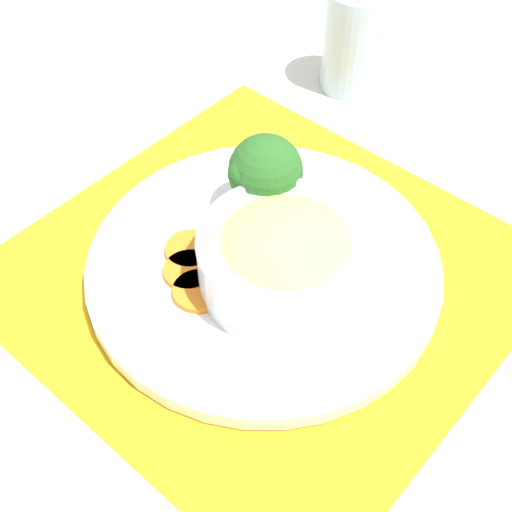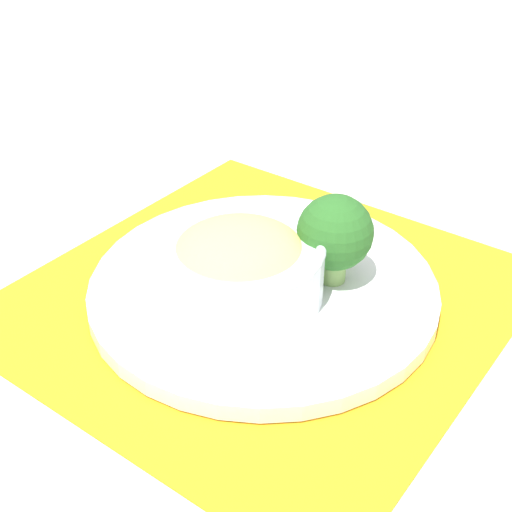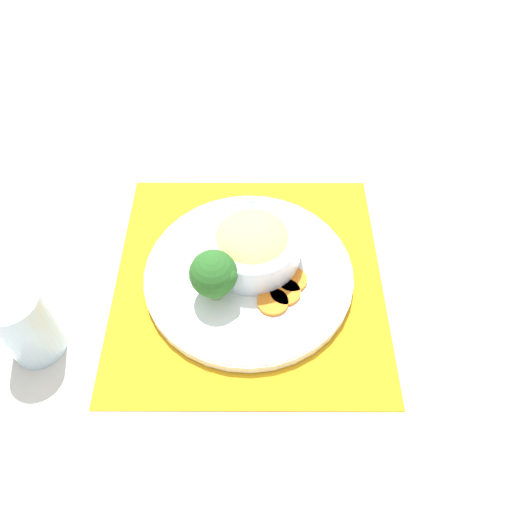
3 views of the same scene
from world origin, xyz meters
name	(u,v)px [view 1 (image 1 of 3)]	position (x,y,z in m)	size (l,w,h in m)	color
ground_plane	(264,275)	(0.00, 0.00, 0.00)	(4.00, 4.00, 0.00)	beige
placemat	(264,273)	(0.00, 0.00, 0.00)	(0.43, 0.44, 0.00)	orange
plate	(264,264)	(0.00, 0.00, 0.02)	(0.33, 0.33, 0.02)	white
bowl	(285,255)	(-0.01, -0.03, 0.05)	(0.15, 0.15, 0.07)	silver
broccoli_floret	(265,172)	(0.05, 0.04, 0.07)	(0.07, 0.07, 0.09)	#84AD5B
carrot_slice_near	(190,250)	(-0.04, 0.06, 0.02)	(0.05, 0.05, 0.01)	orange
carrot_slice_middle	(189,271)	(-0.05, 0.04, 0.02)	(0.05, 0.05, 0.01)	orange
carrot_slice_far	(199,291)	(-0.07, 0.02, 0.02)	(0.05, 0.05, 0.01)	orange
water_glass	(355,45)	(0.30, 0.11, 0.05)	(0.08, 0.08, 0.12)	silver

